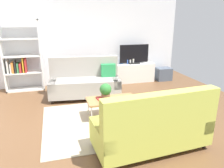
{
  "coord_description": "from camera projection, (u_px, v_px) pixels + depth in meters",
  "views": [
    {
      "loc": [
        -1.02,
        -4.29,
        2.15
      ],
      "look_at": [
        0.26,
        0.35,
        0.65
      ],
      "focal_mm": 34.52,
      "sensor_mm": 36.0,
      "label": 1
    }
  ],
  "objects": [
    {
      "name": "bottle_2",
      "position": [
        133.0,
        61.0,
        7.25
      ],
      "size": [
        0.06,
        0.06,
        0.17
      ],
      "primitive_type": "cylinder",
      "color": "silver",
      "rests_on": "tv_console"
    },
    {
      "name": "vase_1",
      "position": [
        121.0,
        62.0,
        7.24
      ],
      "size": [
        0.13,
        0.13,
        0.14
      ],
      "primitive_type": "cylinder",
      "color": "#4C72B2",
      "rests_on": "tv_console"
    },
    {
      "name": "tv",
      "position": [
        134.0,
        54.0,
        7.21
      ],
      "size": [
        1.0,
        0.2,
        0.64
      ],
      "color": "black",
      "rests_on": "tv_console"
    },
    {
      "name": "bookshelf",
      "position": [
        21.0,
        59.0,
        6.34
      ],
      "size": [
        1.1,
        0.36,
        2.1
      ],
      "color": "white",
      "rests_on": "ground_plane"
    },
    {
      "name": "couch_beige",
      "position": [
        85.0,
        82.0,
        5.96
      ],
      "size": [
        1.98,
        1.05,
        1.1
      ],
      "rotation": [
        0.0,
        0.0,
        3.03
      ],
      "color": "gray",
      "rests_on": "ground_plane"
    },
    {
      "name": "table_book_0",
      "position": [
        102.0,
        98.0,
        4.75
      ],
      "size": [
        0.26,
        0.21,
        0.03
      ],
      "primitive_type": "cube",
      "rotation": [
        0.0,
        0.0,
        0.11
      ],
      "color": "red",
      "rests_on": "coffee_table"
    },
    {
      "name": "area_rug",
      "position": [
        112.0,
        120.0,
        4.69
      ],
      "size": [
        2.9,
        2.2,
        0.01
      ],
      "primitive_type": "cube",
      "color": "tan",
      "rests_on": "ground_plane"
    },
    {
      "name": "storage_trunk",
      "position": [
        163.0,
        74.0,
        7.63
      ],
      "size": [
        0.52,
        0.4,
        0.44
      ],
      "primitive_type": "cube",
      "color": "#4C5666",
      "rests_on": "ground_plane"
    },
    {
      "name": "potted_plant",
      "position": [
        106.0,
        91.0,
        4.71
      ],
      "size": [
        0.26,
        0.26,
        0.35
      ],
      "color": "brown",
      "rests_on": "coffee_table"
    },
    {
      "name": "vase_0",
      "position": [
        117.0,
        62.0,
        7.2
      ],
      "size": [
        0.09,
        0.09,
        0.12
      ],
      "primitive_type": "cylinder",
      "color": "silver",
      "rests_on": "tv_console"
    },
    {
      "name": "bottle_0",
      "position": [
        128.0,
        62.0,
        7.2
      ],
      "size": [
        0.05,
        0.05,
        0.15
      ],
      "primitive_type": "cylinder",
      "color": "#3359B2",
      "rests_on": "tv_console"
    },
    {
      "name": "coffee_table",
      "position": [
        112.0,
        100.0,
        4.77
      ],
      "size": [
        1.1,
        0.56,
        0.42
      ],
      "color": "#9E7042",
      "rests_on": "ground_plane"
    },
    {
      "name": "tv_console",
      "position": [
        133.0,
        73.0,
        7.42
      ],
      "size": [
        1.4,
        0.44,
        0.64
      ],
      "primitive_type": "cube",
      "color": "silver",
      "rests_on": "ground_plane"
    },
    {
      "name": "ground_plane",
      "position": [
        105.0,
        117.0,
        4.84
      ],
      "size": [
        7.68,
        7.68,
        0.0
      ],
      "primitive_type": "plane",
      "color": "brown"
    },
    {
      "name": "bottle_1",
      "position": [
        130.0,
        62.0,
        7.23
      ],
      "size": [
        0.06,
        0.06,
        0.15
      ],
      "primitive_type": "cylinder",
      "color": "silver",
      "rests_on": "tv_console"
    },
    {
      "name": "couch_green",
      "position": [
        152.0,
        126.0,
        3.52
      ],
      "size": [
        1.95,
        0.97,
        1.1
      ],
      "rotation": [
        0.0,
        0.0,
        0.07
      ],
      "color": "#C1CC51",
      "rests_on": "ground_plane"
    },
    {
      "name": "wall_far",
      "position": [
        84.0,
        40.0,
        6.99
      ],
      "size": [
        6.4,
        0.12,
        2.9
      ],
      "primitive_type": "cube",
      "color": "silver",
      "rests_on": "ground_plane"
    }
  ]
}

